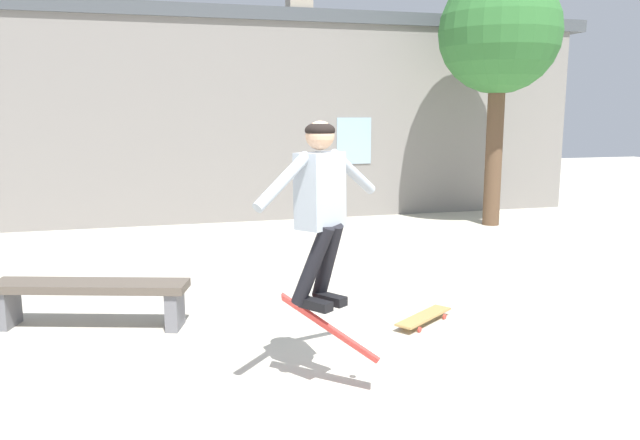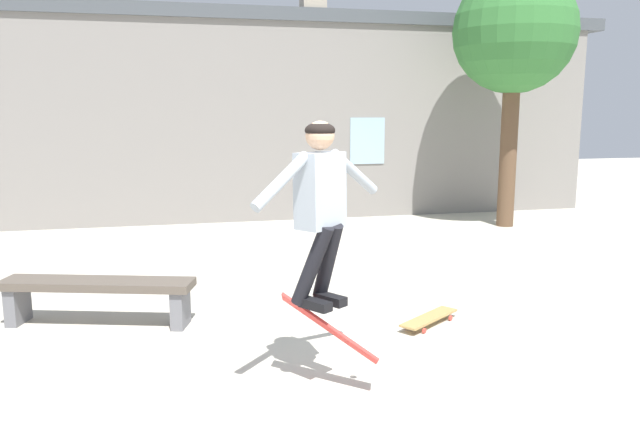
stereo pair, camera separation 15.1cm
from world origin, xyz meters
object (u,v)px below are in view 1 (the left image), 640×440
tree_right (500,35)px  skateboard_flipping (330,328)px  skateboard_resting (424,317)px  skater (320,198)px  park_bench (90,294)px

tree_right → skateboard_flipping: tree_right is taller
tree_right → skateboard_flipping: (-4.82, -5.84, -2.93)m
tree_right → skateboard_resting: 6.75m
skateboard_flipping → skateboard_resting: bearing=73.9°
skater → skateboard_resting: skater is taller
tree_right → park_bench: bearing=-149.5°
park_bench → skateboard_flipping: bearing=-28.6°
park_bench → skateboard_resting: 3.28m
skater → skateboard_resting: bearing=94.3°
skater → skateboard_flipping: bearing=27.0°
tree_right → park_bench: 8.35m
tree_right → park_bench: tree_right is taller
tree_right → skateboard_flipping: size_ratio=6.59×
tree_right → skater: size_ratio=3.29×
park_bench → skater: 2.83m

